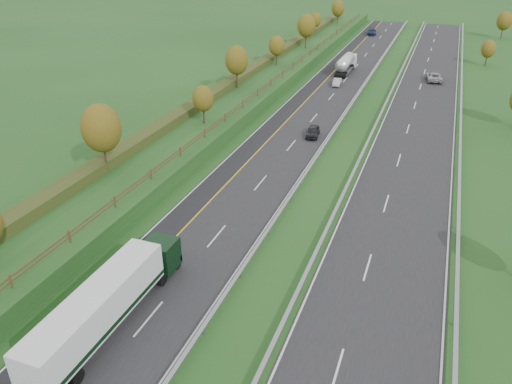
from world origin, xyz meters
TOP-DOWN VIEW (x-y plane):
  - ground at (8.00, 55.00)m, footprint 400.00×400.00m
  - near_carriageway at (0.00, 60.00)m, footprint 10.50×200.00m
  - far_carriageway at (16.50, 60.00)m, footprint 10.50×200.00m
  - hard_shoulder at (-3.75, 60.00)m, footprint 3.00×200.00m
  - lane_markings at (6.40, 59.88)m, footprint 26.75×200.00m
  - embankment_left at (-13.00, 60.00)m, footprint 12.00×200.00m
  - hedge_left at (-15.00, 60.00)m, footprint 2.20×180.00m
  - fence_left at (-8.50, 59.59)m, footprint 0.12×189.06m
  - median_barrier_near at (5.70, 60.00)m, footprint 0.32×200.00m
  - median_barrier_far at (10.80, 60.00)m, footprint 0.32×200.00m
  - outer_barrier_far at (22.30, 60.00)m, footprint 0.32×200.00m
  - trees_left at (-12.64, 56.63)m, footprint 6.64×164.30m
  - trees_far at (29.80, 89.21)m, footprint 8.45×118.60m
  - box_lorry at (-0.71, 9.27)m, footprint 2.58×16.28m
  - road_tanker at (0.06, 89.07)m, footprint 2.40×11.22m
  - car_dark_near at (3.05, 51.29)m, footprint 2.17×4.28m
  - car_silver_mid at (0.60, 78.47)m, footprint 1.67×3.99m
  - car_small_far at (-1.60, 134.16)m, footprint 2.94×5.81m
  - car_oncoming at (17.29, 88.12)m, footprint 3.49×6.23m

SIDE VIEW (x-z plane):
  - ground at x=8.00m, z-range 0.00..0.00m
  - near_carriageway at x=0.00m, z-range 0.00..0.04m
  - far_carriageway at x=16.50m, z-range 0.00..0.04m
  - hard_shoulder at x=-3.75m, z-range 0.00..0.04m
  - lane_markings at x=6.40m, z-range 0.04..0.05m
  - median_barrier_near at x=5.70m, z-range 0.26..0.97m
  - median_barrier_far at x=10.80m, z-range 0.26..0.97m
  - outer_barrier_far at x=22.30m, z-range 0.26..0.97m
  - car_silver_mid at x=0.60m, z-range 0.04..1.32m
  - car_dark_near at x=3.05m, z-range 0.04..1.44m
  - car_small_far at x=-1.60m, z-range 0.04..1.66m
  - car_oncoming at x=17.29m, z-range 0.04..1.69m
  - embankment_left at x=-13.00m, z-range 0.00..2.00m
  - road_tanker at x=0.06m, z-range 0.13..3.59m
  - box_lorry at x=-0.71m, z-range 0.30..4.36m
  - hedge_left at x=-15.00m, z-range 2.00..3.10m
  - fence_left at x=-8.50m, z-range 2.13..3.33m
  - trees_far at x=29.80m, z-range 0.69..7.81m
  - trees_left at x=-12.64m, z-range 2.53..10.20m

